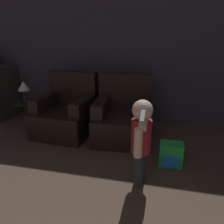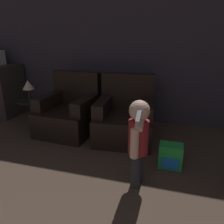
{
  "view_description": "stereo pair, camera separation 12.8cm",
  "coord_description": "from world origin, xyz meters",
  "px_view_note": "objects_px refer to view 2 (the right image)",
  "views": [
    {
      "loc": [
        0.75,
        0.77,
        1.41
      ],
      "look_at": [
        0.2,
        3.17,
        0.57
      ],
      "focal_mm": 35.0,
      "sensor_mm": 36.0,
      "label": 1
    },
    {
      "loc": [
        0.88,
        0.8,
        1.41
      ],
      "look_at": [
        0.2,
        3.17,
        0.57
      ],
      "focal_mm": 35.0,
      "sensor_mm": 36.0,
      "label": 2
    }
  ],
  "objects_px": {
    "armchair_right": "(125,118)",
    "lamp": "(28,85)",
    "armchair_left": "(70,112)",
    "toy_backpack": "(170,156)",
    "person_toddler": "(138,137)"
  },
  "relations": [
    {
      "from": "armchair_left",
      "to": "armchair_right",
      "type": "bearing_deg",
      "value": 3.62
    },
    {
      "from": "lamp",
      "to": "person_toddler",
      "type": "bearing_deg",
      "value": -27.35
    },
    {
      "from": "lamp",
      "to": "armchair_right",
      "type": "bearing_deg",
      "value": 2.31
    },
    {
      "from": "armchair_right",
      "to": "person_toddler",
      "type": "bearing_deg",
      "value": -76.07
    },
    {
      "from": "armchair_left",
      "to": "armchair_right",
      "type": "relative_size",
      "value": 1.0
    },
    {
      "from": "armchair_left",
      "to": "lamp",
      "type": "relative_size",
      "value": 2.85
    },
    {
      "from": "armchair_left",
      "to": "lamp",
      "type": "xyz_separation_m",
      "value": [
        -0.66,
        -0.06,
        0.4
      ]
    },
    {
      "from": "lamp",
      "to": "toy_backpack",
      "type": "bearing_deg",
      "value": -14.42
    },
    {
      "from": "toy_backpack",
      "to": "armchair_left",
      "type": "bearing_deg",
      "value": 157.96
    },
    {
      "from": "armchair_right",
      "to": "armchair_left",
      "type": "bearing_deg",
      "value": 174.98
    },
    {
      "from": "person_toddler",
      "to": "lamp",
      "type": "bearing_deg",
      "value": -110.19
    },
    {
      "from": "toy_backpack",
      "to": "lamp",
      "type": "distance_m",
      "value": 2.36
    },
    {
      "from": "armchair_right",
      "to": "toy_backpack",
      "type": "xyz_separation_m",
      "value": [
        0.68,
        -0.63,
        -0.17
      ]
    },
    {
      "from": "armchair_right",
      "to": "toy_backpack",
      "type": "height_order",
      "value": "armchair_right"
    },
    {
      "from": "armchair_right",
      "to": "lamp",
      "type": "distance_m",
      "value": 1.6
    }
  ]
}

